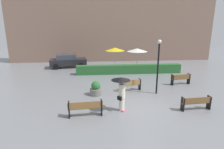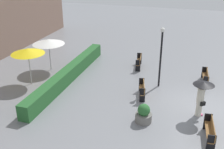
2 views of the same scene
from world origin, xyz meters
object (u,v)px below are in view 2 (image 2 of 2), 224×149
object	(u,v)px
pedestrian_with_umbrella	(202,93)
patio_umbrella_white	(49,42)
bench_far_right	(139,61)
patio_umbrella_yellow	(28,51)
bench_near_right	(206,76)
bench_mid_center	(143,89)
lamp_post	(161,51)
bench_near_left	(210,130)
planter_pot	(144,114)

from	to	relation	value
pedestrian_with_umbrella	patio_umbrella_white	distance (m)	11.25
bench_far_right	patio_umbrella_yellow	xyz separation A→B (m)	(-4.91, 6.25, 1.75)
patio_umbrella_yellow	bench_near_right	bearing A→B (deg)	-71.97
patio_umbrella_white	bench_near_right	bearing A→B (deg)	-84.34
bench_mid_center	patio_umbrella_white	distance (m)	7.83
bench_mid_center	pedestrian_with_umbrella	bearing A→B (deg)	-110.54
bench_mid_center	patio_umbrella_yellow	xyz separation A→B (m)	(-0.46, 7.43, 1.76)
patio_umbrella_white	patio_umbrella_yellow	bearing A→B (deg)	178.53
bench_far_right	pedestrian_with_umbrella	world-z (taller)	pedestrian_with_umbrella
bench_near_right	lamp_post	xyz separation A→B (m)	(-1.43, 2.90, 1.91)
bench_far_right	patio_umbrella_white	bearing A→B (deg)	111.18
bench_near_left	lamp_post	distance (m)	6.18
bench_far_right	bench_near_right	distance (m)	5.00
patio_umbrella_white	pedestrian_with_umbrella	bearing A→B (deg)	-107.15
pedestrian_with_umbrella	patio_umbrella_white	xyz separation A→B (m)	(3.31, 10.72, 0.80)
bench_near_right	lamp_post	size ratio (longest dim) A/B	0.46
planter_pot	patio_umbrella_white	bearing A→B (deg)	59.26
bench_near_left	patio_umbrella_white	bearing A→B (deg)	64.58
bench_mid_center	lamp_post	world-z (taller)	lamp_post
pedestrian_with_umbrella	planter_pot	distance (m)	3.23
bench_mid_center	bench_far_right	world-z (taller)	bench_far_right
bench_near_left	patio_umbrella_white	distance (m)	12.54
planter_pot	lamp_post	xyz separation A→B (m)	(4.42, -0.12, 1.96)
pedestrian_with_umbrella	bench_far_right	bearing A→B (deg)	38.43
bench_far_right	patio_umbrella_white	world-z (taller)	patio_umbrella_white
patio_umbrella_yellow	patio_umbrella_white	xyz separation A→B (m)	(2.51, -0.06, -0.11)
planter_pot	patio_umbrella_yellow	world-z (taller)	patio_umbrella_yellow
bench_near_left	bench_far_right	xyz separation A→B (m)	(7.74, 5.04, -0.00)
bench_near_left	bench_mid_center	size ratio (longest dim) A/B	1.21
bench_far_right	lamp_post	size ratio (longest dim) A/B	0.44
bench_far_right	patio_umbrella_white	distance (m)	6.84
patio_umbrella_yellow	pedestrian_with_umbrella	bearing A→B (deg)	-94.22
pedestrian_with_umbrella	patio_umbrella_white	bearing A→B (deg)	72.85
bench_far_right	lamp_post	distance (m)	3.82
lamp_post	patio_umbrella_yellow	xyz separation A→B (m)	(-2.18, 8.17, -0.11)
planter_pot	patio_umbrella_white	size ratio (longest dim) A/B	0.43
lamp_post	patio_umbrella_yellow	distance (m)	8.46
planter_pot	lamp_post	bearing A→B (deg)	-1.51
bench_near_right	patio_umbrella_yellow	size ratio (longest dim) A/B	0.73
bench_near_left	patio_umbrella_yellow	world-z (taller)	patio_umbrella_yellow
bench_near_left	patio_umbrella_white	xyz separation A→B (m)	(5.34, 11.23, 1.65)
pedestrian_with_umbrella	lamp_post	distance (m)	4.08
bench_mid_center	bench_near_right	distance (m)	4.81
planter_pot	patio_umbrella_yellow	bearing A→B (deg)	74.46
bench_near_right	patio_umbrella_yellow	distance (m)	11.79
planter_pot	lamp_post	world-z (taller)	lamp_post
bench_mid_center	planter_pot	bearing A→B (deg)	-167.03
bench_mid_center	bench_far_right	distance (m)	4.61
bench_mid_center	patio_umbrella_white	world-z (taller)	patio_umbrella_white
bench_near_right	planter_pot	distance (m)	6.58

